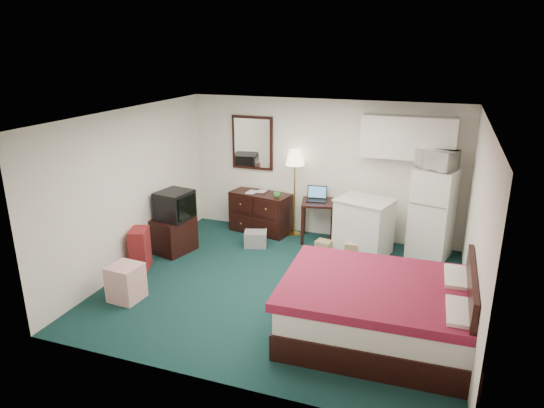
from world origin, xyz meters
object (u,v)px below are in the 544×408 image
at_px(dresser, 261,212).
at_px(kitchen_counter, 363,227).
at_px(suitcase, 140,249).
at_px(bed, 379,311).
at_px(floor_lamp, 295,193).
at_px(desk, 318,221).
at_px(fridge, 432,213).
at_px(tv_stand, 172,235).

xyz_separation_m(dresser, kitchen_counter, (1.99, -0.34, 0.08)).
xyz_separation_m(dresser, suitcase, (-1.22, -2.14, -0.05)).
bearing_deg(bed, floor_lamp, 122.13).
height_order(desk, suitcase, desk).
height_order(floor_lamp, desk, floor_lamp).
bearing_deg(fridge, bed, -85.04).
distance_m(desk, fridge, 1.98).
bearing_deg(bed, fridge, 78.12).
xyz_separation_m(kitchen_counter, suitcase, (-3.21, -1.80, -0.13)).
height_order(desk, fridge, fridge).
bearing_deg(kitchen_counter, floor_lamp, -179.52).
distance_m(floor_lamp, desk, 0.66).
distance_m(bed, tv_stand, 3.96).
relative_size(fridge, suitcase, 2.28).
height_order(dresser, floor_lamp, floor_lamp).
xyz_separation_m(bed, suitcase, (-3.81, 0.67, -0.02)).
relative_size(dresser, desk, 1.53).
bearing_deg(desk, dresser, 165.43).
bearing_deg(fridge, suitcase, -139.64).
relative_size(floor_lamp, bed, 0.73).
bearing_deg(suitcase, dresser, 40.23).
xyz_separation_m(fridge, tv_stand, (-4.16, -1.26, -0.46)).
height_order(bed, tv_stand, bed).
bearing_deg(floor_lamp, suitcase, -130.17).
bearing_deg(suitcase, fridge, 5.44).
relative_size(tv_stand, suitcase, 0.98).
bearing_deg(floor_lamp, fridge, -4.02).
distance_m(kitchen_counter, tv_stand, 3.26).
height_order(desk, tv_stand, desk).
distance_m(fridge, tv_stand, 4.37).
distance_m(desk, suitcase, 3.14).
distance_m(floor_lamp, fridge, 2.43).
height_order(floor_lamp, fridge, floor_lamp).
bearing_deg(kitchen_counter, bed, -58.96).
distance_m(bed, suitcase, 3.87).
bearing_deg(desk, tv_stand, -161.45).
bearing_deg(suitcase, bed, -30.01).
relative_size(kitchen_counter, bed, 0.42).
bearing_deg(floor_lamp, tv_stand, -140.54).
relative_size(dresser, floor_lamp, 0.70).
bearing_deg(desk, kitchen_counter, -30.61).
height_order(fridge, bed, fridge).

